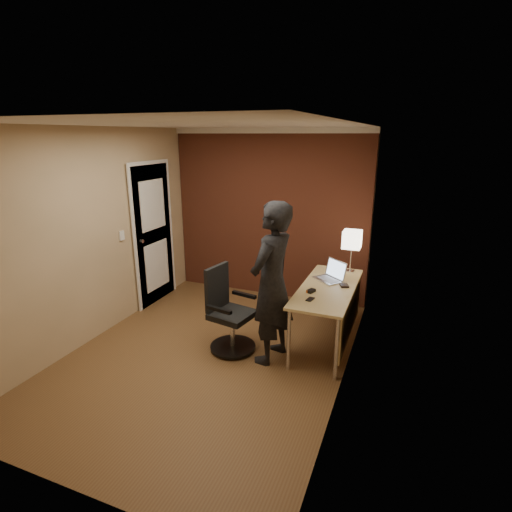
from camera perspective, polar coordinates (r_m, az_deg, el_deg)
name	(u,v)px	position (r m, az deg, el deg)	size (l,w,h in m)	color
room	(241,211)	(5.69, -2.18, 6.46)	(4.00, 4.00, 4.00)	brown
desk	(334,298)	(4.71, 11.04, -5.90)	(0.60, 1.50, 0.73)	tan
desk_lamp	(352,240)	(5.12, 13.55, 2.25)	(0.22, 0.22, 0.54)	silver
laptop	(332,274)	(4.89, 10.78, -2.61)	(0.42, 0.41, 0.23)	silver
mouse	(311,291)	(4.48, 7.87, -4.95)	(0.06, 0.10, 0.03)	black
phone	(310,299)	(4.29, 7.74, -6.13)	(0.06, 0.12, 0.01)	black
wallet	(344,285)	(4.71, 12.49, -4.13)	(0.09, 0.11, 0.02)	black
office_chair	(228,315)	(4.63, -4.04, -8.35)	(0.53, 0.59, 0.97)	black
person	(272,284)	(4.25, 2.26, -3.96)	(0.65, 0.42, 1.78)	black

